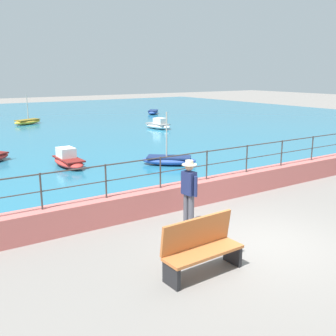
% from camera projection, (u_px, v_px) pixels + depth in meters
% --- Properties ---
extents(ground_plane, '(120.00, 120.00, 0.00)m').
position_uv_depth(ground_plane, '(264.00, 243.00, 9.39)').
color(ground_plane, slate).
extents(promenade_wall, '(20.00, 0.56, 0.70)m').
position_uv_depth(promenade_wall, '(184.00, 195.00, 11.90)').
color(promenade_wall, '#BC605B').
rests_on(promenade_wall, ground).
extents(railing, '(18.44, 0.04, 0.90)m').
position_uv_depth(railing, '(184.00, 163.00, 11.67)').
color(railing, '#383330').
rests_on(railing, promenade_wall).
extents(lake_water, '(64.00, 44.32, 0.06)m').
position_uv_depth(lake_water, '(9.00, 125.00, 30.32)').
color(lake_water, '#236B89').
rests_on(lake_water, ground).
extents(bench_main, '(1.72, 0.62, 1.13)m').
position_uv_depth(bench_main, '(201.00, 246.00, 7.88)').
color(bench_main, '#B76633').
rests_on(bench_main, ground).
extents(person_walking, '(0.38, 0.57, 1.75)m').
position_uv_depth(person_walking, '(189.00, 190.00, 10.19)').
color(person_walking, '#4C4C56').
rests_on(person_walking, ground).
extents(boat_1, '(2.34, 2.16, 2.24)m').
position_uv_depth(boat_1, '(169.00, 160.00, 17.04)').
color(boat_1, '#2D4C9E').
rests_on(boat_1, lake_water).
extents(boat_2, '(0.93, 2.31, 0.76)m').
position_uv_depth(boat_2, '(68.00, 160.00, 16.73)').
color(boat_2, red).
rests_on(boat_2, lake_water).
extents(boat_3, '(1.26, 2.42, 0.76)m').
position_uv_depth(boat_3, '(158.00, 125.00, 27.98)').
color(boat_3, white).
rests_on(boat_3, lake_water).
extents(boat_4, '(2.46, 1.79, 2.24)m').
position_uv_depth(boat_4, '(27.00, 122.00, 30.37)').
color(boat_4, gold).
rests_on(boat_4, lake_water).
extents(boat_5, '(2.16, 2.35, 0.36)m').
position_uv_depth(boat_5, '(153.00, 112.00, 37.94)').
color(boat_5, '#2D4C9E').
rests_on(boat_5, lake_water).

